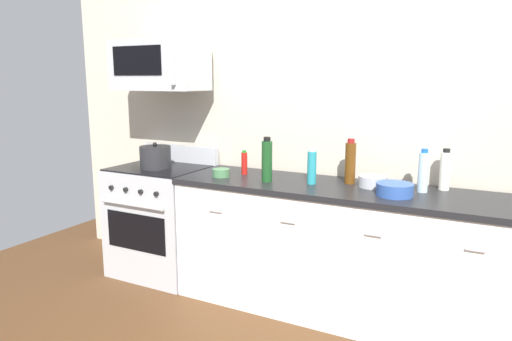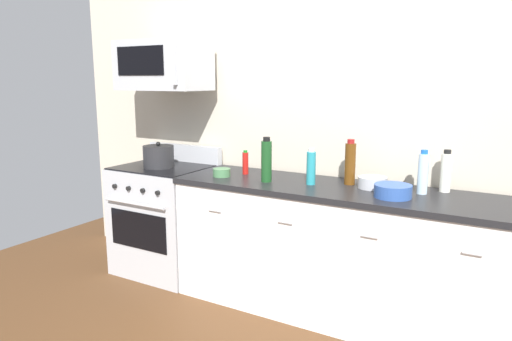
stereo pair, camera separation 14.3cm
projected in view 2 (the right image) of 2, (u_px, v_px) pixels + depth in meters
The scene contains 15 objects.
ground_plane at pixel (339, 314), 3.32m from camera, with size 6.62×6.62×0.00m, color brown.
back_wall at pixel (365, 120), 3.41m from camera, with size 5.51×0.10×2.70m, color beige.
counter_unit at pixel (342, 253), 3.23m from camera, with size 2.42×0.66×0.92m.
range_oven at pixel (165, 218), 4.01m from camera, with size 0.76×0.69×1.07m.
microwave at pixel (163, 65), 3.80m from camera, with size 0.74×0.44×0.40m.
bottle_wine_green at pixel (266, 161), 3.31m from camera, with size 0.08×0.08×0.32m.
bottle_hot_sauce_red at pixel (245, 163), 3.59m from camera, with size 0.05×0.05×0.18m.
bottle_water_clear at pixel (423, 173), 2.96m from camera, with size 0.07×0.07×0.28m.
bottle_wine_amber at pixel (350, 163), 3.23m from camera, with size 0.07×0.07×0.32m.
bottle_vinegar_white at pixel (446, 172), 3.02m from camera, with size 0.07×0.07×0.28m.
bottle_dish_soap at pixel (311, 167), 3.23m from camera, with size 0.06×0.06×0.25m.
bowl_steel_prep at pixel (372, 182), 3.13m from camera, with size 0.19×0.19×0.08m.
bowl_blue_mixing at pixel (393, 190), 2.89m from camera, with size 0.23×0.23×0.08m.
bowl_green_glaze at pixel (222, 172), 3.52m from camera, with size 0.13×0.13×0.06m.
stockpot at pixel (159, 156), 3.86m from camera, with size 0.25×0.25×0.21m.
Camera 2 is at (1.02, -2.95, 1.64)m, focal length 32.81 mm.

